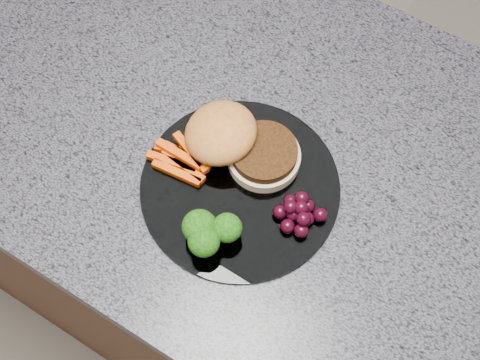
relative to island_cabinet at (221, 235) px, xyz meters
name	(u,v)px	position (x,y,z in m)	size (l,w,h in m)	color
island_cabinet	(221,235)	(0.00, 0.00, 0.00)	(1.20, 0.60, 0.86)	#512D1B
countertop	(212,122)	(0.00, 0.00, 0.45)	(1.20, 0.60, 0.04)	#52515C
plate	(240,187)	(0.09, -0.07, 0.47)	(0.26, 0.26, 0.01)	white
burger	(236,143)	(0.06, -0.03, 0.50)	(0.18, 0.13, 0.05)	beige
carrot_sticks	(181,159)	(0.01, -0.08, 0.48)	(0.09, 0.06, 0.02)	#DA4203
broccoli	(208,232)	(0.10, -0.16, 0.51)	(0.07, 0.07, 0.05)	#598B32
grape_bunch	(299,213)	(0.18, -0.07, 0.49)	(0.06, 0.06, 0.03)	black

